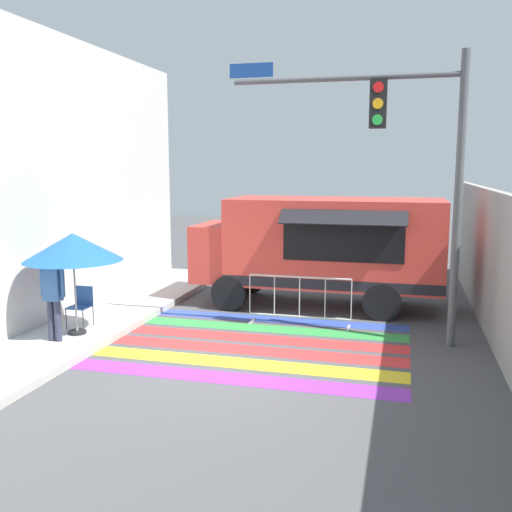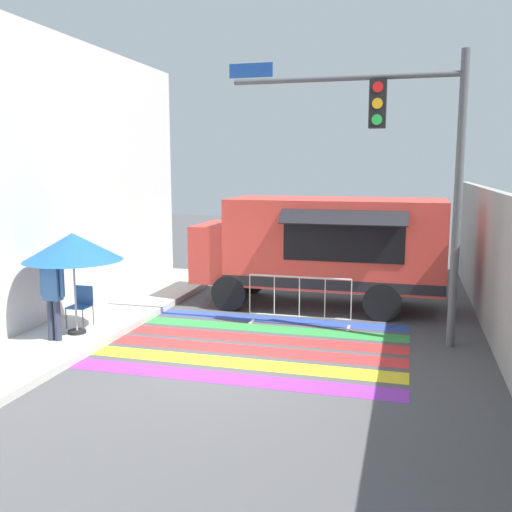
# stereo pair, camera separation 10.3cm
# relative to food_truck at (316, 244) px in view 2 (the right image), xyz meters

# --- Properties ---
(ground_plane) EXTENTS (60.00, 60.00, 0.00)m
(ground_plane) POSITION_rel_food_truck_xyz_m (-0.87, -4.72, -1.58)
(ground_plane) COLOR #4C4C4F
(concrete_wall_right) EXTENTS (0.20, 16.00, 3.02)m
(concrete_wall_right) POSITION_rel_food_truck_xyz_m (3.96, -1.72, -0.07)
(concrete_wall_right) COLOR gray
(concrete_wall_right) RESTS_ON ground_plane
(crosswalk_painted) EXTENTS (6.40, 4.36, 0.01)m
(crosswalk_painted) POSITION_rel_food_truck_xyz_m (-0.87, -3.48, -1.58)
(crosswalk_painted) COLOR purple
(crosswalk_painted) RESTS_ON ground_plane
(food_truck) EXTENTS (6.14, 2.66, 2.73)m
(food_truck) POSITION_rel_food_truck_xyz_m (0.00, 0.00, 0.00)
(food_truck) COLOR #D13D33
(food_truck) RESTS_ON ground_plane
(traffic_signal_pole) EXTENTS (4.60, 0.29, 5.65)m
(traffic_signal_pole) POSITION_rel_food_truck_xyz_m (2.16, -2.61, 2.28)
(traffic_signal_pole) COLOR #515456
(traffic_signal_pole) RESTS_ON ground_plane
(patio_umbrella) EXTENTS (1.95, 1.95, 2.06)m
(patio_umbrella) POSITION_rel_food_truck_xyz_m (-4.23, -4.17, 0.34)
(patio_umbrella) COLOR black
(patio_umbrella) RESTS_ON sidewalk_left
(folding_chair) EXTENTS (0.42, 0.42, 0.85)m
(folding_chair) POSITION_rel_food_truck_xyz_m (-4.43, -3.64, -0.92)
(folding_chair) COLOR #4C4C51
(folding_chair) RESTS_ON sidewalk_left
(vendor_person) EXTENTS (0.53, 0.23, 1.71)m
(vendor_person) POSITION_rel_food_truck_xyz_m (-4.37, -4.70, -0.45)
(vendor_person) COLOR #2D3347
(vendor_person) RESTS_ON sidewalk_left
(barricade_front) EXTENTS (2.31, 0.44, 1.12)m
(barricade_front) POSITION_rel_food_truck_xyz_m (-0.06, -1.90, -1.02)
(barricade_front) COLOR #B7BABF
(barricade_front) RESTS_ON ground_plane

